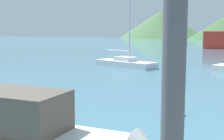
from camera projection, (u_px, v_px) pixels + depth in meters
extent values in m
cube|color=brown|center=(21.00, 111.00, 7.58)|extent=(2.24, 1.53, 0.98)
cube|color=silver|center=(126.00, 64.00, 27.96)|extent=(6.17, 3.90, 0.53)
cube|color=silver|center=(126.00, 59.00, 27.90)|extent=(2.12, 1.84, 0.37)
cylinder|color=#BCBCC1|center=(130.00, 14.00, 27.07)|extent=(0.12, 0.12, 8.34)
cylinder|color=#BCBCC1|center=(118.00, 50.00, 28.41)|extent=(2.51, 1.09, 0.10)
cylinder|color=red|center=(172.00, 110.00, 12.40)|extent=(0.71, 0.71, 0.32)
sphere|color=red|center=(172.00, 100.00, 12.34)|extent=(0.50, 0.50, 0.50)
cone|color=#476B42|center=(162.00, 24.00, 119.14)|extent=(32.46, 32.46, 10.45)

